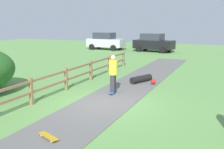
% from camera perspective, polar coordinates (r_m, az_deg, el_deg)
% --- Properties ---
extents(ground_plane, '(60.00, 60.00, 0.00)m').
position_cam_1_polar(ground_plane, '(11.45, -1.66, -5.94)').
color(ground_plane, '#60934C').
extents(asphalt_path, '(2.40, 28.00, 0.02)m').
position_cam_1_polar(asphalt_path, '(11.45, -1.66, -5.89)').
color(asphalt_path, '#605E5B').
rests_on(asphalt_path, ground_plane).
extents(wooden_fence, '(0.12, 18.12, 1.10)m').
position_cam_1_polar(wooden_fence, '(12.57, -12.49, -1.51)').
color(wooden_fence, olive).
rests_on(wooden_fence, ground_plane).
extents(skater_riding, '(0.43, 0.82, 1.78)m').
position_cam_1_polar(skater_riding, '(12.70, 0.22, 0.48)').
color(skater_riding, '#265999').
rests_on(skater_riding, asphalt_path).
extents(skater_fallen, '(1.36, 1.47, 0.36)m').
position_cam_1_polar(skater_fallen, '(15.19, 6.18, -0.94)').
color(skater_fallen, black).
rests_on(skater_fallen, asphalt_path).
extents(skateboard_loose, '(0.81, 0.51, 0.08)m').
position_cam_1_polar(skateboard_loose, '(8.37, -12.83, -12.21)').
color(skateboard_loose, '#BF8C19').
rests_on(skateboard_loose, asphalt_path).
extents(parked_car_black, '(4.40, 2.47, 1.92)m').
position_cam_1_polar(parked_car_black, '(30.07, 8.44, 6.45)').
color(parked_car_black, black).
rests_on(parked_car_black, ground_plane).
extents(parked_car_silver, '(4.27, 2.14, 1.92)m').
position_cam_1_polar(parked_car_silver, '(31.96, -1.34, 6.84)').
color(parked_car_silver, '#B7B7BC').
rests_on(parked_car_silver, ground_plane).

